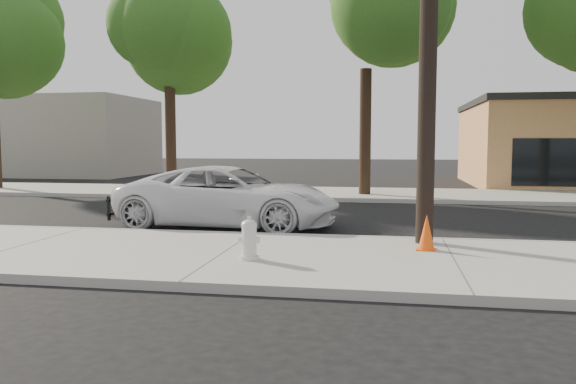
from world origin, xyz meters
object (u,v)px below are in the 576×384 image
Objects in this scene: police_cruiser at (229,197)px; traffic_cone at (427,233)px; utility_pole at (429,5)px; fire_hydrant at (249,240)px.

police_cruiser is 8.35× the size of traffic_cone.
utility_pole is 1.64× the size of police_cruiser.
fire_hydrant is 1.03× the size of traffic_cone.
utility_pole is 6.48m from police_cruiser.
police_cruiser is (-4.62, 2.29, -3.93)m from utility_pole.
traffic_cone is at bearing 23.88° from fire_hydrant.
utility_pole is 5.60m from fire_hydrant.
police_cruiser reaches higher than fire_hydrant.
police_cruiser is 5.53m from traffic_cone.
utility_pole is at bearing 34.48° from fire_hydrant.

